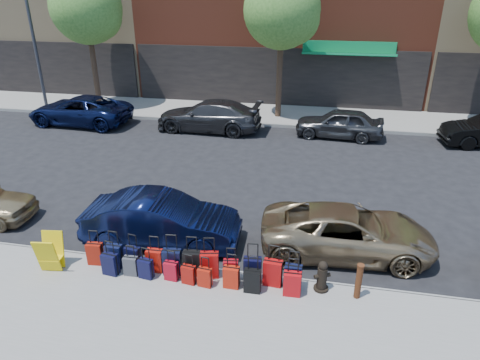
% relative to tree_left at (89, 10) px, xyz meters
% --- Properties ---
extents(ground, '(120.00, 120.00, 0.00)m').
position_rel_tree_left_xyz_m(ground, '(9.86, -9.50, -5.41)').
color(ground, black).
rests_on(ground, ground).
extents(sidewalk_near, '(60.00, 4.00, 0.15)m').
position_rel_tree_left_xyz_m(sidewalk_near, '(9.86, -16.00, -5.34)').
color(sidewalk_near, gray).
rests_on(sidewalk_near, ground).
extents(sidewalk_far, '(60.00, 4.00, 0.15)m').
position_rel_tree_left_xyz_m(sidewalk_far, '(9.86, 0.50, -5.34)').
color(sidewalk_far, gray).
rests_on(sidewalk_far, ground).
extents(curb_near, '(60.00, 0.08, 0.15)m').
position_rel_tree_left_xyz_m(curb_near, '(9.86, -13.98, -5.34)').
color(curb_near, gray).
rests_on(curb_near, ground).
extents(curb_far, '(60.00, 0.08, 0.15)m').
position_rel_tree_left_xyz_m(curb_far, '(9.86, -1.52, -5.34)').
color(curb_far, gray).
rests_on(curb_far, ground).
extents(tree_left, '(3.80, 3.80, 7.27)m').
position_rel_tree_left_xyz_m(tree_left, '(0.00, 0.00, 0.00)').
color(tree_left, black).
rests_on(tree_left, sidewalk_far).
extents(tree_center, '(3.80, 3.80, 7.27)m').
position_rel_tree_left_xyz_m(tree_center, '(10.50, 0.00, 0.00)').
color(tree_center, black).
rests_on(tree_center, sidewalk_far).
extents(streetlight, '(2.59, 0.18, 8.00)m').
position_rel_tree_left_xyz_m(streetlight, '(-2.94, -0.70, -0.75)').
color(streetlight, '#333338').
rests_on(streetlight, sidewalk_far).
extents(suitcase_front_0, '(0.41, 0.25, 0.95)m').
position_rel_tree_left_xyz_m(suitcase_front_0, '(7.31, -14.34, -4.96)').
color(suitcase_front_0, maroon).
rests_on(suitcase_front_0, sidewalk_near).
extents(suitcase_front_1, '(0.42, 0.24, 0.99)m').
position_rel_tree_left_xyz_m(suitcase_front_1, '(7.85, -14.35, -4.95)').
color(suitcase_front_1, black).
rests_on(suitcase_front_1, sidewalk_near).
extents(suitcase_front_2, '(0.42, 0.27, 0.93)m').
position_rel_tree_left_xyz_m(suitcase_front_2, '(8.32, -14.29, -4.97)').
color(suitcase_front_2, black).
rests_on(suitcase_front_2, sidewalk_near).
extents(suitcase_front_3, '(0.41, 0.23, 0.96)m').
position_rel_tree_left_xyz_m(suitcase_front_3, '(8.92, -14.32, -4.96)').
color(suitcase_front_3, '#AD150B').
rests_on(suitcase_front_3, sidewalk_near).
extents(suitcase_front_4, '(0.47, 0.30, 1.08)m').
position_rel_tree_left_xyz_m(suitcase_front_4, '(9.38, -14.35, -4.92)').
color(suitcase_front_4, black).
rests_on(suitcase_front_4, sidewalk_near).
extents(suitcase_front_5, '(0.45, 0.28, 1.04)m').
position_rel_tree_left_xyz_m(suitcase_front_5, '(9.87, -14.29, -4.93)').
color(suitcase_front_5, black).
rests_on(suitcase_front_5, sidewalk_near).
extents(suitcase_front_6, '(0.48, 0.33, 1.07)m').
position_rel_tree_left_xyz_m(suitcase_front_6, '(10.31, -14.28, -4.93)').
color(suitcase_front_6, '#9D0B0A').
rests_on(suitcase_front_6, sidewalk_near).
extents(suitcase_front_7, '(0.38, 0.24, 0.86)m').
position_rel_tree_left_xyz_m(suitcase_front_7, '(10.85, -14.30, -4.99)').
color(suitcase_front_7, maroon).
rests_on(suitcase_front_7, sidewalk_near).
extents(suitcase_front_8, '(0.45, 0.28, 1.02)m').
position_rel_tree_left_xyz_m(suitcase_front_8, '(11.37, -14.25, -4.94)').
color(suitcase_front_8, black).
rests_on(suitcase_front_8, sidewalk_near).
extents(suitcase_front_9, '(0.45, 0.27, 1.05)m').
position_rel_tree_left_xyz_m(suitcase_front_9, '(11.86, -14.30, -4.93)').
color(suitcase_front_9, '#A70A0B').
rests_on(suitcase_front_9, sidewalk_near).
extents(suitcase_front_10, '(0.41, 0.24, 0.97)m').
position_rel_tree_left_xyz_m(suitcase_front_10, '(12.34, -14.31, -4.96)').
color(suitcase_front_10, black).
rests_on(suitcase_front_10, sidewalk_near).
extents(suitcase_back_1, '(0.40, 0.27, 0.91)m').
position_rel_tree_left_xyz_m(suitcase_back_1, '(7.89, -14.66, -4.98)').
color(suitcase_back_1, black).
rests_on(suitcase_back_1, sidewalk_near).
extents(suitcase_back_2, '(0.34, 0.20, 0.81)m').
position_rel_tree_left_xyz_m(suitcase_back_2, '(8.40, -14.59, -5.01)').
color(suitcase_back_2, '#3D3D42').
rests_on(suitcase_back_2, sidewalk_near).
extents(suitcase_back_3, '(0.37, 0.24, 0.82)m').
position_rel_tree_left_xyz_m(suitcase_back_3, '(8.80, -14.63, -5.01)').
color(suitcase_back_3, black).
rests_on(suitcase_back_3, sidewalk_near).
extents(suitcase_back_4, '(0.34, 0.22, 0.78)m').
position_rel_tree_left_xyz_m(suitcase_back_4, '(9.43, -14.58, -5.02)').
color(suitcase_back_4, '#A60A1B').
rests_on(suitcase_back_4, sidewalk_near).
extents(suitcase_back_5, '(0.34, 0.23, 0.77)m').
position_rel_tree_left_xyz_m(suitcase_back_5, '(9.89, -14.63, -5.02)').
color(suitcase_back_5, '#981009').
rests_on(suitcase_back_5, sidewalk_near).
extents(suitcase_back_6, '(0.34, 0.23, 0.78)m').
position_rel_tree_left_xyz_m(suitcase_back_6, '(10.30, -14.66, -5.02)').
color(suitcase_back_6, '#A7190A').
rests_on(suitcase_back_6, sidewalk_near).
extents(suitcase_back_7, '(0.37, 0.22, 0.88)m').
position_rel_tree_left_xyz_m(suitcase_back_7, '(10.92, -14.58, -4.99)').
color(suitcase_back_7, '#B51D0B').
rests_on(suitcase_back_7, sidewalk_near).
extents(suitcase_back_8, '(0.39, 0.23, 0.93)m').
position_rel_tree_left_xyz_m(suitcase_back_8, '(11.43, -14.63, -4.97)').
color(suitcase_back_8, black).
rests_on(suitcase_back_8, sidewalk_near).
extents(suitcase_back_10, '(0.40, 0.24, 0.95)m').
position_rel_tree_left_xyz_m(suitcase_back_10, '(12.35, -14.57, -4.96)').
color(suitcase_back_10, '#B20B10').
rests_on(suitcase_back_10, sidewalk_near).
extents(fire_hydrant, '(0.39, 0.35, 0.78)m').
position_rel_tree_left_xyz_m(fire_hydrant, '(13.01, -14.26, -4.90)').
color(fire_hydrant, black).
rests_on(fire_hydrant, sidewalk_near).
extents(bollard, '(0.17, 0.17, 0.89)m').
position_rel_tree_left_xyz_m(bollard, '(13.83, -14.39, -4.80)').
color(bollard, '#38190C').
rests_on(bollard, sidewalk_near).
extents(display_rack, '(0.61, 0.65, 0.95)m').
position_rel_tree_left_xyz_m(display_rack, '(6.36, -14.76, -4.79)').
color(display_rack, yellow).
rests_on(display_rack, sidewalk_near).
extents(car_near_1, '(4.42, 1.76, 1.43)m').
position_rel_tree_left_xyz_m(car_near_1, '(8.57, -12.85, -4.70)').
color(car_near_1, '#0C1335').
rests_on(car_near_1, ground).
extents(car_near_2, '(4.76, 2.43, 1.29)m').
position_rel_tree_left_xyz_m(car_near_2, '(13.64, -12.33, -4.77)').
color(car_near_2, '#99815E').
rests_on(car_near_2, ground).
extents(car_far_0, '(5.41, 2.71, 1.47)m').
position_rel_tree_left_xyz_m(car_far_0, '(0.38, -2.96, -4.68)').
color(car_far_0, '#0D1539').
rests_on(car_far_0, ground).
extents(car_far_1, '(5.27, 2.29, 1.51)m').
position_rel_tree_left_xyz_m(car_far_1, '(7.21, -2.71, -4.66)').
color(car_far_1, '#313134').
rests_on(car_far_1, ground).
extents(car_far_2, '(4.18, 1.93, 1.39)m').
position_rel_tree_left_xyz_m(car_far_2, '(13.55, -2.53, -4.72)').
color(car_far_2, '#373739').
rests_on(car_far_2, ground).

